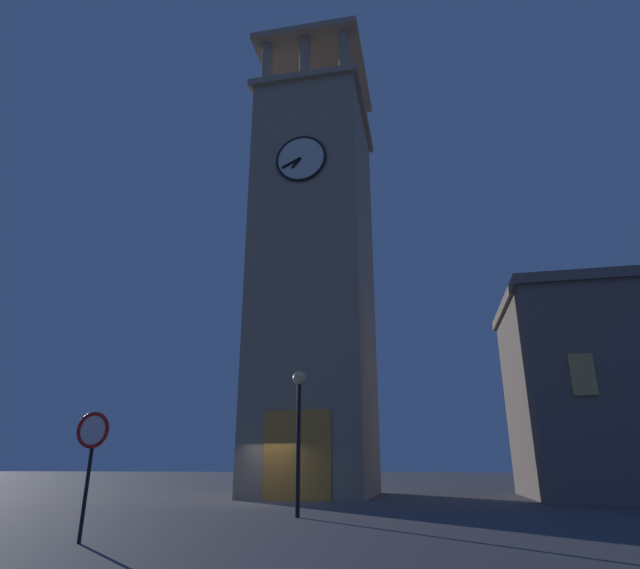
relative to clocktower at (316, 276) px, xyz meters
The scene contains 4 objects.
ground_plane 13.42m from the clocktower, 77.19° to the left, with size 200.00×200.00×0.00m, color #4C4C51.
clocktower is the anchor object (origin of this frame).
street_lamp 14.76m from the clocktower, 99.42° to the left, with size 0.44×0.44×4.50m.
no_horn_sign 20.61m from the clocktower, 86.33° to the left, with size 0.78×0.14×2.64m.
Camera 1 is at (-7.35, 23.00, 1.53)m, focal length 29.10 mm.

